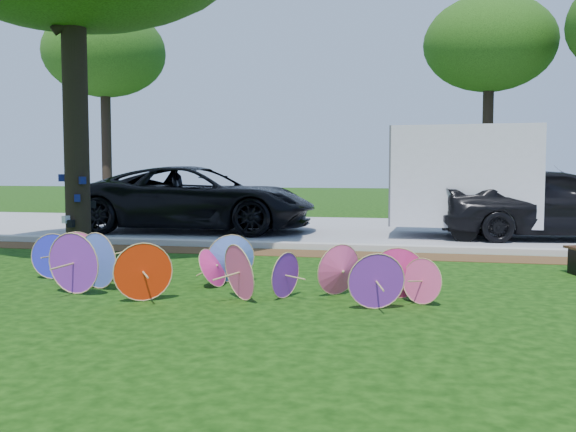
# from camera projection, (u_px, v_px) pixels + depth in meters

# --- Properties ---
(ground) EXTENTS (90.00, 90.00, 0.00)m
(ground) POSITION_uv_depth(u_px,v_px,m) (213.00, 301.00, 7.82)
(ground) COLOR black
(ground) RESTS_ON ground
(mulch_strip) EXTENTS (90.00, 1.00, 0.01)m
(mulch_strip) POSITION_uv_depth(u_px,v_px,m) (290.00, 253.00, 12.20)
(mulch_strip) COLOR #472D16
(mulch_strip) RESTS_ON ground
(curb) EXTENTS (90.00, 0.30, 0.12)m
(curb) POSITION_uv_depth(u_px,v_px,m) (297.00, 246.00, 12.88)
(curb) COLOR #B7B5AD
(curb) RESTS_ON ground
(street) EXTENTS (90.00, 8.00, 0.01)m
(street) POSITION_uv_depth(u_px,v_px,m) (328.00, 229.00, 16.93)
(street) COLOR gray
(street) RESTS_ON ground
(parasol_pile) EXTENTS (5.91, 1.86, 0.81)m
(parasol_pile) POSITION_uv_depth(u_px,v_px,m) (191.00, 265.00, 8.38)
(parasol_pile) COLOR #5578DC
(parasol_pile) RESTS_ON ground
(black_van) EXTENTS (6.08, 2.99, 1.66)m
(black_van) POSITION_uv_depth(u_px,v_px,m) (197.00, 199.00, 16.31)
(black_van) COLOR black
(black_van) RESTS_ON ground
(dark_pickup) EXTENTS (5.08, 2.51, 1.66)m
(dark_pickup) POSITION_uv_depth(u_px,v_px,m) (550.00, 203.00, 14.43)
(dark_pickup) COLOR black
(dark_pickup) RESTS_ON ground
(cargo_trailer) EXTENTS (3.35, 2.22, 2.87)m
(cargo_trailer) POSITION_uv_depth(u_px,v_px,m) (465.00, 176.00, 14.93)
(cargo_trailer) COLOR silver
(cargo_trailer) RESTS_ON ground
(bg_trees) EXTENTS (21.98, 6.87, 7.40)m
(bg_trees) POSITION_uv_depth(u_px,v_px,m) (394.00, 41.00, 21.02)
(bg_trees) COLOR black
(bg_trees) RESTS_ON ground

